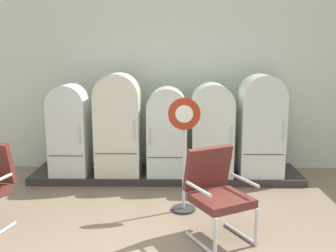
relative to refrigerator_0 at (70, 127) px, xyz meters
name	(u,v)px	position (x,y,z in m)	size (l,w,h in m)	color
back_wall	(167,86)	(1.54, 0.78, 0.59)	(11.76, 0.12, 2.92)	silver
display_plinth	(166,174)	(1.54, 0.14, -0.83)	(4.38, 0.95, 0.11)	#312B2A
refrigerator_0	(70,127)	(0.00, 0.00, 0.00)	(0.59, 0.61, 1.45)	silver
refrigerator_1	(118,121)	(0.78, 0.05, 0.09)	(0.70, 0.71, 1.62)	silver
refrigerator_2	(167,128)	(1.56, 0.05, -0.03)	(0.62, 0.70, 1.40)	silver
refrigerator_3	(212,126)	(2.27, 0.06, 0.01)	(0.65, 0.73, 1.47)	silver
refrigerator_4	(261,122)	(3.05, 0.02, 0.08)	(0.67, 0.65, 1.60)	silver
armchair_right	(217,189)	(2.15, -1.97, -0.31)	(0.82, 0.85, 1.02)	silver
sign_stand	(184,160)	(1.80, -1.23, -0.19)	(0.41, 0.32, 1.50)	#2D2D30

